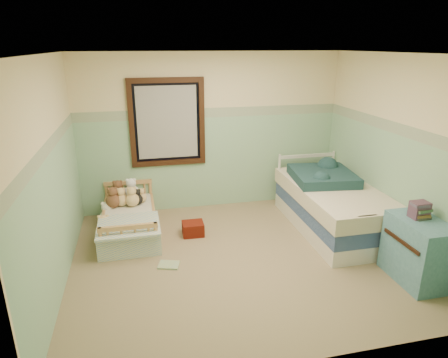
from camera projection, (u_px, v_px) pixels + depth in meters
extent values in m
cube|color=#82735B|center=(239.00, 258.00, 5.01)|extent=(4.20, 3.60, 0.02)
cube|color=white|center=(242.00, 53.00, 4.19)|extent=(4.20, 3.60, 0.02)
cube|color=beige|center=(212.00, 133.00, 6.26)|extent=(4.20, 0.04, 2.50)
cube|color=beige|center=(303.00, 233.00, 2.94)|extent=(4.20, 0.04, 2.50)
cube|color=beige|center=(51.00, 178.00, 4.16)|extent=(0.04, 3.60, 2.50)
cube|color=beige|center=(398.00, 154.00, 5.04)|extent=(0.04, 3.60, 2.50)
cube|color=#87B394|center=(212.00, 163.00, 6.41)|extent=(4.20, 0.01, 1.50)
cube|color=#406141|center=(212.00, 113.00, 6.14)|extent=(4.20, 0.01, 0.15)
cube|color=black|center=(167.00, 123.00, 6.01)|extent=(1.16, 0.06, 1.36)
cube|color=#B8B8B1|center=(167.00, 123.00, 6.02)|extent=(0.92, 0.01, 1.12)
cube|color=tan|center=(130.00, 226.00, 5.66)|extent=(0.74, 1.49, 0.19)
cube|color=silver|center=(129.00, 216.00, 5.61)|extent=(0.68, 1.42, 0.12)
cube|color=#77A3D3|center=(129.00, 226.00, 5.16)|extent=(0.81, 0.74, 0.03)
sphere|color=brown|center=(118.00, 194.00, 5.98)|extent=(0.22, 0.22, 0.22)
sphere|color=white|center=(132.00, 193.00, 6.02)|extent=(0.23, 0.23, 0.23)
sphere|color=#E3BD80|center=(121.00, 200.00, 5.80)|extent=(0.19, 0.19, 0.19)
sphere|color=black|center=(137.00, 199.00, 5.85)|extent=(0.17, 0.17, 0.17)
sphere|color=white|center=(109.00, 218.00, 5.81)|extent=(0.28, 0.28, 0.28)
sphere|color=#E3BD80|center=(105.00, 231.00, 5.46)|extent=(0.25, 0.25, 0.25)
cube|color=white|center=(332.00, 222.00, 5.78)|extent=(1.02, 2.04, 0.22)
cube|color=navy|center=(333.00, 208.00, 5.71)|extent=(1.02, 2.04, 0.22)
cube|color=beige|center=(334.00, 194.00, 5.63)|extent=(1.06, 2.08, 0.22)
cube|color=#122C30|center=(323.00, 176.00, 5.84)|extent=(0.97, 1.01, 0.14)
cube|color=teal|center=(418.00, 251.00, 4.44)|extent=(0.47, 0.75, 0.75)
cube|color=brown|center=(419.00, 210.00, 4.36)|extent=(0.19, 0.15, 0.19)
cube|color=#971D08|center=(193.00, 229.00, 5.59)|extent=(0.31, 0.27, 0.19)
cube|color=yellow|center=(169.00, 265.00, 4.83)|extent=(0.30, 0.26, 0.02)
sphere|color=brown|center=(113.00, 201.00, 5.73)|extent=(0.22, 0.22, 0.22)
sphere|color=#E3BD80|center=(142.00, 198.00, 5.93)|extent=(0.15, 0.15, 0.15)
sphere|color=#E3BD80|center=(132.00, 200.00, 5.78)|extent=(0.21, 0.21, 0.21)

